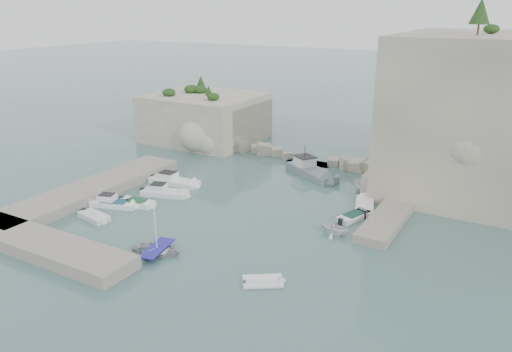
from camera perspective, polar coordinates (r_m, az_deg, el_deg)
The scene contains 21 objects.
ground at distance 48.08m, azimuth -3.58°, elevation -5.39°, with size 400.00×400.00×0.00m, color #496E6D.
cliff_terrace at distance 58.60m, azimuth 17.12°, elevation -0.38°, with size 8.00×10.00×2.50m, color beige.
outcrop_west at distance 77.52m, azimuth -5.86°, elevation 6.68°, with size 16.00×14.00×7.00m, color beige.
quay_west at distance 57.77m, azimuth -18.40°, elevation -1.53°, with size 5.00×24.00×1.10m, color #9E9689.
quay_south at distance 46.08m, azimuth -23.04°, elevation -7.34°, with size 18.00×4.00×1.10m, color #9E9689.
ledge_east at distance 51.46m, azimuth 15.47°, elevation -3.92°, with size 3.00×16.00×0.80m, color #9E9689.
breakwater at distance 66.50m, azimuth 6.14°, elevation 2.13°, with size 28.00×3.00×1.40m, color beige.
motorboat_a at distance 59.16m, azimuth -9.31°, elevation -0.87°, with size 6.81×2.02×1.40m, color white, non-canonical shape.
motorboat_b at distance 55.74m, azimuth -10.33°, elevation -2.18°, with size 5.67×1.85×1.40m, color white, non-canonical shape.
motorboat_c at distance 53.64m, azimuth -13.43°, elevation -3.26°, with size 4.23×1.54×0.70m, color white, non-canonical shape.
motorboat_d at distance 53.91m, azimuth -15.87°, elevation -3.36°, with size 5.43×1.62×1.40m, color white, non-canonical shape.
motorboat_e at distance 51.34m, azimuth -17.99°, elevation -4.71°, with size 3.83×1.57×0.70m, color silver, non-canonical shape.
rowboat at distance 43.23m, azimuth -11.22°, elevation -8.67°, with size 3.06×4.29×0.89m, color silver.
inflatable_dinghy at distance 38.23m, azimuth 0.77°, elevation -12.20°, with size 3.26×1.58×0.44m, color silver, non-canonical shape.
tender_east_a at distance 46.40m, azimuth 8.91°, elevation -6.54°, with size 2.52×2.93×1.54m, color white.
tender_east_b at distance 49.73m, azimuth 11.08°, elevation -4.88°, with size 4.18×1.43×0.70m, color silver, non-canonical shape.
tender_east_c at distance 52.46m, azimuth 12.26°, elevation -3.68°, with size 5.52×1.79×0.70m, color white, non-canonical shape.
tender_east_d at distance 56.05m, azimuth 12.89°, elevation -2.24°, with size 1.73×4.60×1.78m, color white.
work_boat at distance 61.57m, azimuth 6.36°, elevation 0.06°, with size 8.74×2.58×2.20m, color slate, non-canonical shape.
rowboat_mast at distance 42.13m, azimuth -11.44°, elevation -5.60°, with size 0.10×0.10×4.20m, color white.
vegetation at distance 61.22m, azimuth 24.68°, elevation 15.55°, with size 53.48×13.88×13.40m.
Camera 1 is at (24.40, -36.44, 19.71)m, focal length 35.00 mm.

